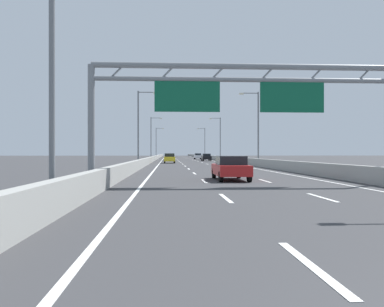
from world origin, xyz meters
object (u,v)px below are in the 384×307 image
streetlamp_left_mid (140,123)px  green_car (169,157)px  streetlamp_left_near (59,39)px  streetlamp_right_far (219,136)px  black_car (206,157)px  streetlamp_left_distant (157,141)px  red_car (231,168)px  silver_car (170,156)px  streetlamp_right_mid (256,124)px  yellow_car (170,158)px  streetlamp_right_distant (204,141)px  streetlamp_left_far (152,136)px  white_car (198,156)px  sign_gantry (242,93)px

streetlamp_left_mid → green_car: bearing=83.2°
streetlamp_left_near → streetlamp_right_far: (14.93, 77.46, 0.00)m
streetlamp_left_near → black_car: size_ratio=2.05×
streetlamp_left_distant → red_car: bearing=-86.0°
streetlamp_left_distant → silver_car: 30.68m
streetlamp_left_mid → streetlamp_right_mid: same height
streetlamp_left_mid → yellow_car: size_ratio=2.19×
streetlamp_right_mid → green_car: streetlamp_right_mid is taller
streetlamp_right_mid → silver_car: 48.87m
yellow_car → black_car: size_ratio=0.94×
streetlamp_right_far → streetlamp_right_distant: 38.73m
streetlamp_left_near → streetlamp_left_far: 77.46m
streetlamp_right_far → yellow_car: bearing=-113.8°
white_car → streetlamp_right_far: bearing=-74.6°
sign_gantry → streetlamp_right_far: (7.50, 69.78, 0.59)m
streetlamp_left_mid → silver_car: 47.77m
streetlamp_left_near → streetlamp_left_mid: 38.73m
sign_gantry → streetlamp_left_near: 10.70m
silver_car → black_car: black_car is taller
sign_gantry → streetlamp_left_distant: (-7.43, 108.51, 0.59)m
streetlamp_left_distant → black_car: size_ratio=2.05×
streetlamp_left_mid → silver_car: (3.88, 47.38, -4.65)m
streetlamp_right_far → streetlamp_left_distant: bearing=111.1°
streetlamp_left_near → yellow_car: (3.77, 52.15, -4.61)m
streetlamp_left_near → green_car: 70.61m
red_car → white_car: bearing=87.3°
silver_car → streetlamp_right_mid: bearing=-76.9°
sign_gantry → streetlamp_left_mid: streetlamp_left_mid is taller
streetlamp_left_near → white_car: (11.13, 91.29, -4.63)m
streetlamp_left_near → streetlamp_left_mid: same height
streetlamp_left_mid → sign_gantry: bearing=-76.5°
yellow_car → black_car: yellow_car is taller
green_car → black_car: bearing=-12.1°
streetlamp_left_far → streetlamp_right_far: size_ratio=1.00×
streetlamp_right_mid → yellow_car: 18.05m
streetlamp_left_near → black_car: bearing=80.7°
streetlamp_left_near → red_car: 14.17m
streetlamp_right_distant → yellow_car: streetlamp_right_distant is taller
green_car → white_car: bearing=70.6°
sign_gantry → streetlamp_right_distant: 108.77m
streetlamp_left_near → streetlamp_left_distant: size_ratio=1.00×
green_car → red_car: bearing=-86.5°
white_car → sign_gantry: bearing=-92.5°
sign_gantry → streetlamp_left_mid: (-7.43, 31.05, 0.59)m
streetlamp_left_far → streetlamp_left_distant: bearing=90.0°
streetlamp_left_near → yellow_car: size_ratio=2.19×
streetlamp_right_mid → streetlamp_right_far: (0.00, 38.73, 0.00)m
sign_gantry → streetlamp_left_distant: bearing=93.9°
streetlamp_right_mid → white_car: size_ratio=2.29×
streetlamp_right_far → white_car: (-3.80, 13.83, -4.63)m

